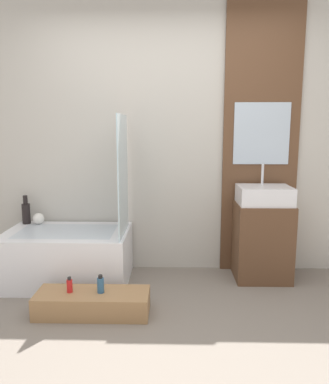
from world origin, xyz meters
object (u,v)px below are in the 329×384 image
at_px(bathtub, 68,256).
at_px(bottle_soap_secondary, 101,285).
at_px(wooden_step_bench, 93,303).
at_px(vase_round_light, 39,219).
at_px(bottle_soap_primary, 70,285).
at_px(vase_tall_dark, 26,212).
at_px(sink, 264,195).

xyz_separation_m(bathtub, bottle_soap_secondary, (0.42, -0.61, -0.01)).
height_order(wooden_step_bench, vase_round_light, vase_round_light).
bearing_deg(bathtub, bottle_soap_primary, -73.25).
height_order(wooden_step_bench, bottle_soap_primary, bottle_soap_primary).
bearing_deg(vase_tall_dark, bottle_soap_secondary, -44.34).
bearing_deg(sink, vase_round_light, 176.65).
distance_m(bathtub, wooden_step_bench, 0.72).
bearing_deg(wooden_step_bench, bottle_soap_secondary, 0.00).
height_order(bottle_soap_primary, bottle_soap_secondary, bottle_soap_secondary).
relative_size(wooden_step_bench, vase_round_light, 8.04).
xyz_separation_m(bathtub, sink, (1.82, 0.13, 0.56)).
height_order(sink, bottle_soap_secondary, sink).
height_order(vase_tall_dark, bottle_soap_primary, vase_tall_dark).
xyz_separation_m(wooden_step_bench, bottle_soap_primary, (-0.17, 0.00, 0.14)).
bearing_deg(wooden_step_bench, vase_round_light, 129.34).
bearing_deg(vase_round_light, bathtub, -35.94).
bearing_deg(vase_round_light, bottle_soap_secondary, -48.16).
bearing_deg(vase_round_light, wooden_step_bench, -50.66).
bearing_deg(sink, bottle_soap_secondary, -152.28).
bearing_deg(bottle_soap_primary, sink, 24.16).
distance_m(bathtub, vase_tall_dark, 0.65).
bearing_deg(bottle_soap_secondary, bathtub, 124.78).
bearing_deg(vase_tall_dark, sink, -3.53).
relative_size(bathtub, vase_tall_dark, 3.99).
xyz_separation_m(vase_tall_dark, bottle_soap_secondary, (0.90, -0.88, -0.36)).
xyz_separation_m(vase_tall_dark, vase_round_light, (0.13, -0.01, -0.06)).
distance_m(vase_round_light, bottle_soap_primary, 1.06).
height_order(bathtub, sink, sink).
bearing_deg(bathtub, wooden_step_bench, -59.58).
xyz_separation_m(vase_tall_dark, bottle_soap_primary, (0.66, -0.88, -0.37)).
xyz_separation_m(sink, vase_tall_dark, (-2.29, 0.14, -0.21)).
bearing_deg(bottle_soap_secondary, bottle_soap_primary, 180.00).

